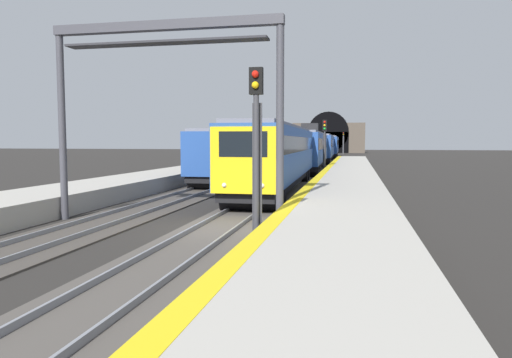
{
  "coord_description": "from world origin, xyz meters",
  "views": [
    {
      "loc": [
        -15.99,
        -4.71,
        3.14
      ],
      "look_at": [
        5.28,
        -0.28,
        1.4
      ],
      "focal_mm": 33.42,
      "sensor_mm": 36.0,
      "label": 1
    }
  ],
  "objects": [
    {
      "name": "platform_right_edge_strip",
      "position": [
        0.0,
        -2.5,
        0.9
      ],
      "size": [
        112.0,
        0.5,
        0.01
      ],
      "primitive_type": "cube",
      "color": "yellow",
      "rests_on": "platform_right"
    },
    {
      "name": "railway_signal_far",
      "position": [
        98.02,
        -1.96,
        3.06
      ],
      "size": [
        0.39,
        0.38,
        5.23
      ],
      "rotation": [
        0.0,
        0.0,
        3.14
      ],
      "color": "#4C4C54",
      "rests_on": "ground_plane"
    },
    {
      "name": "tunnel_portal",
      "position": [
        112.36,
        2.32,
        4.01
      ],
      "size": [
        2.13,
        19.03,
        10.89
      ],
      "color": "#51473D",
      "rests_on": "ground_plane"
    },
    {
      "name": "track_main_line",
      "position": [
        0.0,
        0.0,
        0.04
      ],
      "size": [
        160.0,
        2.76,
        0.21
      ],
      "color": "#4C4742",
      "rests_on": "ground_plane"
    },
    {
      "name": "railway_signal_near",
      "position": [
        -2.73,
        -1.96,
        3.04
      ],
      "size": [
        0.39,
        0.38,
        5.19
      ],
      "rotation": [
        0.0,
        0.0,
        3.14
      ],
      "color": "#38383D",
      "rests_on": "ground_plane"
    },
    {
      "name": "track_adjacent_line",
      "position": [
        0.0,
        4.64,
        0.04
      ],
      "size": [
        160.0,
        3.14,
        0.21
      ],
      "color": "#423D38",
      "rests_on": "ground_plane"
    },
    {
      "name": "railway_signal_mid",
      "position": [
        27.9,
        -1.96,
        3.07
      ],
      "size": [
        0.39,
        0.38,
        5.06
      ],
      "rotation": [
        0.0,
        0.0,
        3.14
      ],
      "color": "#38383D",
      "rests_on": "ground_plane"
    },
    {
      "name": "overhead_signal_gantry",
      "position": [
        1.01,
        2.32,
        5.73
      ],
      "size": [
        0.7,
        9.02,
        7.6
      ],
      "color": "#3F3F47",
      "rests_on": "ground_plane"
    },
    {
      "name": "platform_right",
      "position": [
        0.0,
        -4.22,
        0.45
      ],
      "size": [
        112.0,
        3.95,
        0.9
      ],
      "primitive_type": "cube",
      "color": "#ADA89E",
      "rests_on": "ground_plane"
    },
    {
      "name": "train_adjacent_platform",
      "position": [
        39.88,
        4.64,
        2.26
      ],
      "size": [
        55.99,
        3.01,
        4.83
      ],
      "rotation": [
        0.0,
        0.0,
        0.01
      ],
      "color": "#264C99",
      "rests_on": "ground_plane"
    },
    {
      "name": "catenary_mast_near",
      "position": [
        65.4,
        11.2,
        3.96
      ],
      "size": [
        0.22,
        2.28,
        7.68
      ],
      "color": "#595B60",
      "rests_on": "ground_plane"
    },
    {
      "name": "ground_plane",
      "position": [
        0.0,
        0.0,
        0.0
      ],
      "size": [
        320.0,
        320.0,
        0.0
      ],
      "primitive_type": "plane",
      "color": "#282623"
    },
    {
      "name": "train_main_approaching",
      "position": [
        44.74,
        -0.0,
        2.36
      ],
      "size": [
        83.63,
        3.34,
        4.99
      ],
      "rotation": [
        0.0,
        0.0,
        3.16
      ],
      "color": "#264C99",
      "rests_on": "ground_plane"
    }
  ]
}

